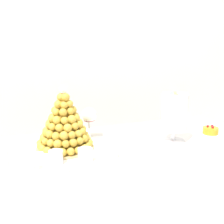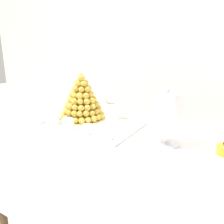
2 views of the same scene
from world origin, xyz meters
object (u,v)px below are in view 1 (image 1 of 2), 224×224
(dessert_cup_left, at_px, (30,164))
(dessert_cup_mid_right, at_px, (112,152))
(dessert_cup_centre, at_px, (85,156))
(wine_glass, at_px, (89,116))
(dessert_cup_mid_left, at_px, (56,158))
(creme_brulee_ramekin, at_px, (41,157))
(fruit_tart_plate, at_px, (210,132))
(macaron_goblet, at_px, (175,112))
(croquembouche, at_px, (64,125))
(dessert_cup_right, at_px, (136,148))
(serving_tray, at_px, (78,151))

(dessert_cup_left, xyz_separation_m, dessert_cup_mid_right, (0.34, 0.01, -0.01))
(dessert_cup_centre, height_order, dessert_cup_mid_right, dessert_cup_centre)
(wine_glass, bearing_deg, dessert_cup_mid_left, -131.35)
(creme_brulee_ramekin, bearing_deg, fruit_tart_plate, 1.73)
(dessert_cup_centre, bearing_deg, macaron_goblet, 12.36)
(fruit_tart_plate, bearing_deg, croquembouche, 175.72)
(croquembouche, bearing_deg, dessert_cup_mid_right, -46.11)
(dessert_cup_mid_right, relative_size, fruit_tart_plate, 0.27)
(dessert_cup_mid_left, xyz_separation_m, dessert_cup_right, (0.36, -0.01, -0.00))
(dessert_cup_mid_right, height_order, dessert_cup_right, dessert_cup_right)
(serving_tray, relative_size, croquembouche, 2.10)
(dessert_cup_centre, bearing_deg, serving_tray, 88.80)
(serving_tray, distance_m, wine_glass, 0.21)
(macaron_goblet, bearing_deg, dessert_cup_right, -159.84)
(creme_brulee_ramekin, relative_size, macaron_goblet, 0.33)
(serving_tray, distance_m, dessert_cup_right, 0.27)
(serving_tray, height_order, dessert_cup_mid_left, dessert_cup_mid_left)
(dessert_cup_left, xyz_separation_m, dessert_cup_right, (0.46, 0.01, -0.00))
(dessert_cup_centre, relative_size, macaron_goblet, 0.23)
(dessert_cup_left, bearing_deg, dessert_cup_mid_right, 0.91)
(croquembouche, bearing_deg, dessert_cup_centre, -76.13)
(fruit_tart_plate, relative_size, wine_glass, 1.04)
(dessert_cup_right, height_order, fruit_tart_plate, dessert_cup_right)
(croquembouche, xyz_separation_m, wine_glass, (0.15, 0.09, 0.00))
(serving_tray, xyz_separation_m, fruit_tart_plate, (0.74, -0.01, 0.01))
(wine_glass, bearing_deg, dessert_cup_centre, -110.58)
(dessert_cup_mid_right, bearing_deg, dessert_cup_right, 3.97)
(serving_tray, height_order, wine_glass, wine_glass)
(dessert_cup_mid_left, bearing_deg, fruit_tart_plate, 6.66)
(dessert_cup_centre, distance_m, dessert_cup_right, 0.24)
(dessert_cup_right, distance_m, creme_brulee_ramekin, 0.42)
(macaron_goblet, bearing_deg, dessert_cup_left, -171.45)
(fruit_tart_plate, bearing_deg, serving_tray, 179.19)
(croquembouche, xyz_separation_m, dessert_cup_mid_left, (-0.07, -0.16, -0.09))
(creme_brulee_ramekin, bearing_deg, macaron_goblet, 1.31)
(croquembouche, height_order, creme_brulee_ramekin, croquembouche)
(dessert_cup_centre, bearing_deg, fruit_tart_plate, 9.27)
(dessert_cup_mid_left, bearing_deg, dessert_cup_mid_right, -3.44)
(serving_tray, bearing_deg, dessert_cup_left, -149.69)
(creme_brulee_ramekin, relative_size, fruit_tart_plate, 0.48)
(dessert_cup_mid_left, relative_size, wine_glass, 0.34)
(dessert_cup_mid_right, xyz_separation_m, dessert_cup_right, (0.12, 0.01, 0.00))
(croquembouche, distance_m, macaron_goblet, 0.55)
(dessert_cup_mid_right, distance_m, macaron_goblet, 0.41)
(dessert_cup_mid_left, height_order, wine_glass, wine_glass)
(dessert_cup_left, distance_m, macaron_goblet, 0.74)
(creme_brulee_ramekin, bearing_deg, serving_tray, 12.60)
(dessert_cup_right, bearing_deg, dessert_cup_centre, -176.51)
(dessert_cup_left, xyz_separation_m, wine_glass, (0.32, 0.27, 0.10))
(croquembouche, bearing_deg, macaron_goblet, -7.48)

